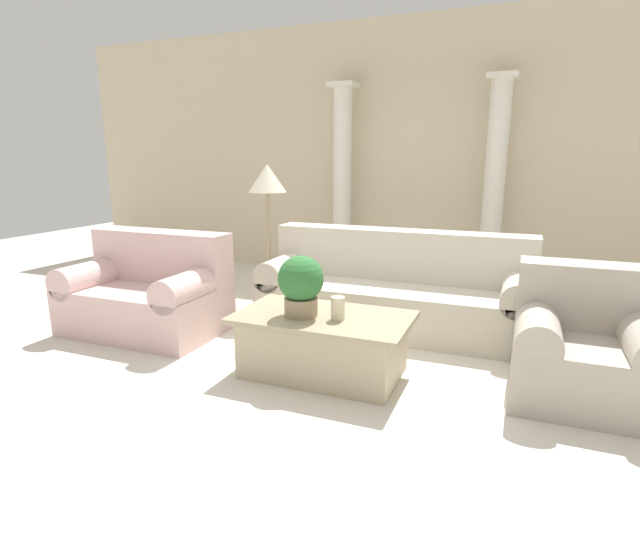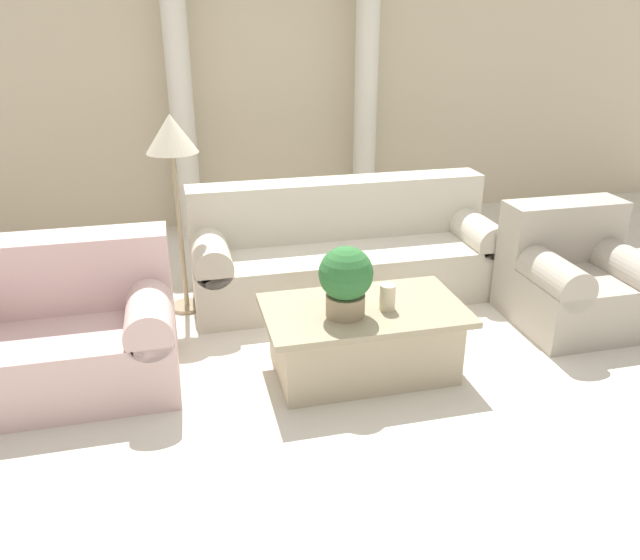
{
  "view_description": "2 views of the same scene",
  "coord_description": "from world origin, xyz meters",
  "px_view_note": "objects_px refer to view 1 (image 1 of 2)",
  "views": [
    {
      "loc": [
        1.32,
        -3.5,
        1.53
      ],
      "look_at": [
        -0.07,
        -0.06,
        0.62
      ],
      "focal_mm": 28.0,
      "sensor_mm": 36.0,
      "label": 1
    },
    {
      "loc": [
        -1.01,
        -3.65,
        2.13
      ],
      "look_at": [
        -0.15,
        -0.11,
        0.55
      ],
      "focal_mm": 35.0,
      "sensor_mm": 36.0,
      "label": 2
    }
  ],
  "objects_px": {
    "sofa_long": "(394,291)",
    "floor_lamp": "(268,188)",
    "armchair": "(587,345)",
    "loveseat": "(149,292)",
    "coffee_table": "(323,344)",
    "potted_plant": "(301,284)"
  },
  "relations": [
    {
      "from": "sofa_long",
      "to": "floor_lamp",
      "type": "relative_size",
      "value": 1.63
    },
    {
      "from": "floor_lamp",
      "to": "armchair",
      "type": "distance_m",
      "value": 3.03
    },
    {
      "from": "sofa_long",
      "to": "loveseat",
      "type": "distance_m",
      "value": 2.23
    },
    {
      "from": "coffee_table",
      "to": "armchair",
      "type": "distance_m",
      "value": 1.75
    },
    {
      "from": "loveseat",
      "to": "coffee_table",
      "type": "distance_m",
      "value": 1.86
    },
    {
      "from": "potted_plant",
      "to": "floor_lamp",
      "type": "bearing_deg",
      "value": 125.89
    },
    {
      "from": "loveseat",
      "to": "armchair",
      "type": "bearing_deg",
      "value": 0.38
    },
    {
      "from": "coffee_table",
      "to": "armchair",
      "type": "bearing_deg",
      "value": 11.12
    },
    {
      "from": "sofa_long",
      "to": "armchair",
      "type": "xyz_separation_m",
      "value": [
        1.5,
        -0.88,
        0.0
      ]
    },
    {
      "from": "coffee_table",
      "to": "armchair",
      "type": "height_order",
      "value": "armchair"
    },
    {
      "from": "potted_plant",
      "to": "floor_lamp",
      "type": "height_order",
      "value": "floor_lamp"
    },
    {
      "from": "coffee_table",
      "to": "potted_plant",
      "type": "bearing_deg",
      "value": -152.58
    },
    {
      "from": "coffee_table",
      "to": "floor_lamp",
      "type": "xyz_separation_m",
      "value": [
        -1.05,
        1.19,
        1.03
      ]
    },
    {
      "from": "loveseat",
      "to": "armchair",
      "type": "height_order",
      "value": "loveseat"
    },
    {
      "from": "loveseat",
      "to": "coffee_table",
      "type": "relative_size",
      "value": 1.1
    },
    {
      "from": "coffee_table",
      "to": "potted_plant",
      "type": "xyz_separation_m",
      "value": [
        -0.14,
        -0.07,
        0.45
      ]
    },
    {
      "from": "sofa_long",
      "to": "floor_lamp",
      "type": "bearing_deg",
      "value": -178.66
    },
    {
      "from": "potted_plant",
      "to": "loveseat",
      "type": "bearing_deg",
      "value": 167.11
    },
    {
      "from": "potted_plant",
      "to": "armchair",
      "type": "relative_size",
      "value": 0.48
    },
    {
      "from": "loveseat",
      "to": "potted_plant",
      "type": "relative_size",
      "value": 3.17
    },
    {
      "from": "floor_lamp",
      "to": "coffee_table",
      "type": "bearing_deg",
      "value": -48.47
    },
    {
      "from": "sofa_long",
      "to": "potted_plant",
      "type": "height_order",
      "value": "sofa_long"
    }
  ]
}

